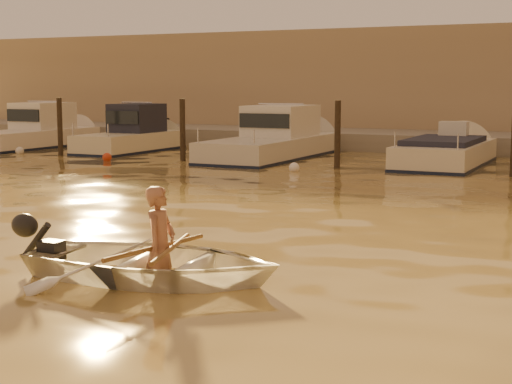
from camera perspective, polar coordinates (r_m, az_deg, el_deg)
The scene contains 19 objects.
ground_plane at distance 11.34m, azimuth -17.44°, elevation -5.02°, with size 160.00×160.00×0.00m, color olive.
dinghy at distance 10.02m, azimuth -7.47°, elevation -5.08°, with size 2.38×3.33×0.69m, color white.
person at distance 9.93m, azimuth -6.97°, elevation -3.87°, with size 0.55×0.36×1.50m, color #9C654E.
outboard_motor at distance 10.73m, azimuth -14.74°, elevation -4.11°, with size 0.90×0.40×0.70m, color black, non-canonical shape.
oar_port at distance 9.87m, azimuth -6.18°, elevation -4.09°, with size 0.06×0.06×2.10m, color brown.
oar_starboard at distance 9.95m, azimuth -7.23°, elevation -4.01°, with size 0.06×0.06×2.10m, color brown.
moored_boat_0 at distance 32.14m, azimuth -15.88°, elevation 4.25°, with size 2.06×6.61×1.75m, color white, non-canonical shape.
moored_boat_1 at distance 29.33m, azimuth -9.17°, elevation 4.14°, with size 1.85×5.66×1.75m, color beige, non-canonical shape.
moored_boat_2 at distance 26.47m, azimuth 1.20°, elevation 3.85°, with size 2.35×7.86×1.75m, color beige, non-canonical shape.
moored_boat_3 at distance 24.68m, azimuth 13.62°, elevation 2.41°, with size 2.18×6.24×0.95m, color beige, non-canonical shape.
piling_0 at distance 28.42m, azimuth -14.07°, elevation 4.44°, with size 0.18×0.18×2.20m, color #2D2319.
piling_1 at distance 25.52m, azimuth -5.36°, elevation 4.29°, with size 0.18×0.18×2.20m, color #2D2319.
piling_2 at distance 23.25m, azimuth 5.94°, elevation 3.94°, with size 0.18×0.18×2.20m, color #2D2319.
fender_a at distance 29.30m, azimuth -16.81°, elevation 2.87°, with size 0.30×0.30×0.30m, color silver.
fender_b at distance 26.05m, azimuth -10.78°, elevation 2.49°, with size 0.30×0.30×0.30m, color red.
fender_c at distance 22.41m, azimuth 2.79°, elevation 1.78°, with size 0.30×0.30×0.30m, color white.
fender_d at distance 22.38m, azimuth 13.58°, elevation 1.56°, with size 0.30×0.30×0.30m, color orange.
quay at distance 30.59m, azimuth 11.16°, elevation 3.35°, with size 52.00×4.00×1.00m, color gray.
waterfront_building at distance 35.86m, azimuth 13.48°, elevation 7.51°, with size 46.00×7.00×4.80m, color #9E8466.
Camera 1 is at (7.61, -8.04, 2.45)m, focal length 55.00 mm.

